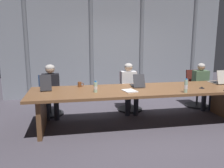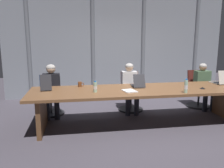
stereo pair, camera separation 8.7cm
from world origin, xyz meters
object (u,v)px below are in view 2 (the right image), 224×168
(person_left_mid, at_px, (130,85))
(spiral_notepad, at_px, (129,91))
(laptop_left_end, at_px, (46,87))
(office_chair_center, at_px, (198,93))
(office_chair_left_end, at_px, (51,100))
(conference_mic_left_side, at_px, (203,88))
(office_chair_left_mid, at_px, (130,96))
(person_center, at_px, (204,83))
(water_bottle_secondary, at_px, (95,87))
(water_bottle_primary, at_px, (186,86))
(laptop_left_mid, at_px, (138,84))
(person_left_end, at_px, (52,87))
(coffee_mug_near, at_px, (80,84))
(laptop_center, at_px, (219,81))

(person_left_mid, distance_m, spiral_notepad, 1.06)
(laptop_left_end, xyz_separation_m, office_chair_center, (3.70, 0.75, -0.45))
(office_chair_left_end, xyz_separation_m, conference_mic_left_side, (3.08, -1.19, 0.42))
(office_chair_left_mid, distance_m, person_center, 1.87)
(person_left_mid, distance_m, water_bottle_secondary, 1.36)
(office_chair_center, height_order, water_bottle_primary, water_bottle_primary)
(laptop_left_mid, relative_size, spiral_notepad, 1.25)
(person_left_end, distance_m, water_bottle_secondary, 1.34)
(coffee_mug_near, xyz_separation_m, spiral_notepad, (0.91, -0.59, -0.04))
(office_chair_left_mid, xyz_separation_m, spiral_notepad, (-0.32, -1.19, 0.40))
(office_chair_center, bearing_deg, office_chair_left_end, -87.48)
(conference_mic_left_side, xyz_separation_m, spiral_notepad, (-1.50, 0.01, -0.01))
(laptop_left_end, relative_size, conference_mic_left_side, 3.95)
(person_left_mid, bearing_deg, water_bottle_primary, 30.65)
(person_left_mid, xyz_separation_m, water_bottle_secondary, (-0.91, -0.99, 0.18))
(office_chair_left_end, distance_m, person_center, 3.76)
(office_chair_left_end, bearing_deg, conference_mic_left_side, 59.23)
(office_chair_left_mid, relative_size, spiral_notepad, 2.70)
(office_chair_left_mid, bearing_deg, conference_mic_left_side, 48.48)
(water_bottle_primary, bearing_deg, coffee_mug_near, 154.87)
(water_bottle_secondary, bearing_deg, person_left_mid, 47.34)
(person_left_end, distance_m, conference_mic_left_side, 3.21)
(laptop_left_mid, distance_m, person_left_mid, 0.63)
(person_center, relative_size, water_bottle_secondary, 5.20)
(water_bottle_secondary, relative_size, coffee_mug_near, 1.72)
(person_left_end, xyz_separation_m, water_bottle_secondary, (0.89, -0.99, 0.17))
(water_bottle_secondary, bearing_deg, coffee_mug_near, 115.51)
(office_chair_center, bearing_deg, coffee_mug_near, -76.37)
(water_bottle_secondary, bearing_deg, office_chair_left_end, 129.27)
(office_chair_left_end, xyz_separation_m, person_left_mid, (1.85, -0.16, 0.32))
(laptop_center, xyz_separation_m, office_chair_left_end, (-3.74, 0.76, -0.46))
(person_left_mid, relative_size, water_bottle_primary, 4.35)
(laptop_left_mid, xyz_separation_m, person_left_mid, (-0.01, 0.61, -0.14))
(person_left_mid, distance_m, coffee_mug_near, 1.26)
(laptop_left_mid, height_order, person_center, person_center)
(person_left_mid, height_order, conference_mic_left_side, person_left_mid)
(water_bottle_primary, bearing_deg, office_chair_left_end, 150.02)
(laptop_center, height_order, spiral_notepad, laptop_center)
(coffee_mug_near, bearing_deg, laptop_left_mid, -8.35)
(laptop_left_mid, bearing_deg, office_chair_center, -64.26)
(person_left_mid, bearing_deg, spiral_notepad, -12.45)
(office_chair_left_end, distance_m, water_bottle_primary, 3.02)
(office_chair_center, bearing_deg, laptop_left_end, -76.00)
(office_chair_left_end, xyz_separation_m, water_bottle_primary, (2.57, -1.49, 0.52))
(laptop_center, xyz_separation_m, office_chair_center, (-0.04, 0.77, -0.45))
(office_chair_left_end, height_order, person_left_end, person_left_end)
(laptop_left_end, height_order, laptop_left_mid, laptop_left_end)
(office_chair_left_mid, distance_m, water_bottle_secondary, 1.58)
(office_chair_left_mid, height_order, person_left_end, person_left_end)
(office_chair_left_end, bearing_deg, laptop_center, 68.87)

